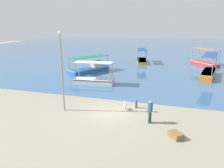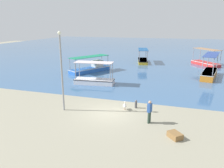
{
  "view_description": "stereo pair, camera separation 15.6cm",
  "coord_description": "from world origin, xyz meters",
  "px_view_note": "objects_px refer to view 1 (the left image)",
  "views": [
    {
      "loc": [
        4.94,
        -15.49,
        6.95
      ],
      "look_at": [
        -0.93,
        3.93,
        1.28
      ],
      "focal_mm": 35.0,
      "sensor_mm": 36.0,
      "label": 1
    },
    {
      "loc": [
        5.09,
        -15.44,
        6.95
      ],
      "look_at": [
        -0.93,
        3.93,
        1.28
      ],
      "focal_mm": 35.0,
      "sensor_mm": 36.0,
      "label": 2
    }
  ],
  "objects_px": {
    "fishing_boat_near_left": "(204,62)",
    "fishing_boat_far_right": "(90,68)",
    "fishing_boat_near_right": "(94,80)",
    "mooring_bollard": "(136,104)",
    "fishing_boat_far_left": "(142,60)",
    "fisherman_standing": "(150,111)",
    "lamp_post": "(62,68)",
    "cargo_crate": "(176,135)",
    "fishing_boat_center": "(208,73)",
    "pelican": "(125,106)"
  },
  "relations": [
    {
      "from": "fishing_boat_far_right",
      "to": "cargo_crate",
      "type": "height_order",
      "value": "fishing_boat_far_right"
    },
    {
      "from": "fishing_boat_far_right",
      "to": "cargo_crate",
      "type": "relative_size",
      "value": 7.29
    },
    {
      "from": "fishing_boat_far_left",
      "to": "lamp_post",
      "type": "height_order",
      "value": "lamp_post"
    },
    {
      "from": "fishing_boat_center",
      "to": "fishing_boat_far_left",
      "type": "bearing_deg",
      "value": 140.35
    },
    {
      "from": "mooring_bollard",
      "to": "fishing_boat_near_right",
      "type": "bearing_deg",
      "value": 135.83
    },
    {
      "from": "fisherman_standing",
      "to": "fishing_boat_far_right",
      "type": "bearing_deg",
      "value": 125.69
    },
    {
      "from": "fishing_boat_near_right",
      "to": "mooring_bollard",
      "type": "distance_m",
      "value": 8.6
    },
    {
      "from": "fishing_boat_near_right",
      "to": "fishing_boat_center",
      "type": "xyz_separation_m",
      "value": [
        13.31,
        7.61,
        0.1
      ]
    },
    {
      "from": "fishing_boat_near_right",
      "to": "lamp_post",
      "type": "relative_size",
      "value": 0.75
    },
    {
      "from": "fishing_boat_center",
      "to": "fishing_boat_far_left",
      "type": "xyz_separation_m",
      "value": [
        -10.27,
        8.52,
        -0.12
      ]
    },
    {
      "from": "fishing_boat_near_right",
      "to": "pelican",
      "type": "height_order",
      "value": "fishing_boat_near_right"
    },
    {
      "from": "fishing_boat_center",
      "to": "fishing_boat_far_left",
      "type": "distance_m",
      "value": 13.35
    },
    {
      "from": "fishing_boat_center",
      "to": "lamp_post",
      "type": "bearing_deg",
      "value": -128.92
    },
    {
      "from": "fishing_boat_near_left",
      "to": "fishing_boat_far_left",
      "type": "height_order",
      "value": "fishing_boat_near_left"
    },
    {
      "from": "fishing_boat_near_right",
      "to": "fishing_boat_far_right",
      "type": "height_order",
      "value": "fishing_boat_near_right"
    },
    {
      "from": "fisherman_standing",
      "to": "cargo_crate",
      "type": "xyz_separation_m",
      "value": [
        1.85,
        -1.7,
        -0.72
      ]
    },
    {
      "from": "fishing_boat_near_right",
      "to": "pelican",
      "type": "bearing_deg",
      "value": -51.22
    },
    {
      "from": "fishing_boat_near_right",
      "to": "cargo_crate",
      "type": "relative_size",
      "value": 5.44
    },
    {
      "from": "lamp_post",
      "to": "mooring_bollard",
      "type": "relative_size",
      "value": 9.1
    },
    {
      "from": "fisherman_standing",
      "to": "fishing_boat_near_left",
      "type": "bearing_deg",
      "value": 76.51
    },
    {
      "from": "fishing_boat_near_left",
      "to": "pelican",
      "type": "xyz_separation_m",
      "value": [
        -8.33,
        -23.38,
        -0.13
      ]
    },
    {
      "from": "mooring_bollard",
      "to": "cargo_crate",
      "type": "bearing_deg",
      "value": -51.95
    },
    {
      "from": "fishing_boat_near_left",
      "to": "fishing_boat_far_right",
      "type": "height_order",
      "value": "fishing_boat_near_left"
    },
    {
      "from": "fishing_boat_near_right",
      "to": "fishing_boat_far_left",
      "type": "height_order",
      "value": "fishing_boat_near_right"
    },
    {
      "from": "lamp_post",
      "to": "fishing_boat_far_right",
      "type": "bearing_deg",
      "value": 103.9
    },
    {
      "from": "fishing_boat_near_left",
      "to": "cargo_crate",
      "type": "xyz_separation_m",
      "value": [
        -4.2,
        -26.94,
        -0.32
      ]
    },
    {
      "from": "fishing_boat_near_left",
      "to": "cargo_crate",
      "type": "distance_m",
      "value": 27.27
    },
    {
      "from": "fishing_boat_near_right",
      "to": "fishing_boat_center",
      "type": "relative_size",
      "value": 0.77
    },
    {
      "from": "mooring_bollard",
      "to": "fisherman_standing",
      "type": "relative_size",
      "value": 0.41
    },
    {
      "from": "pelican",
      "to": "mooring_bollard",
      "type": "distance_m",
      "value": 1.06
    },
    {
      "from": "fishing_boat_far_right",
      "to": "fisherman_standing",
      "type": "bearing_deg",
      "value": -54.31
    },
    {
      "from": "fishing_boat_center",
      "to": "fisherman_standing",
      "type": "distance_m",
      "value": 17.11
    },
    {
      "from": "lamp_post",
      "to": "cargo_crate",
      "type": "distance_m",
      "value": 9.76
    },
    {
      "from": "mooring_bollard",
      "to": "fishing_boat_far_right",
      "type": "bearing_deg",
      "value": 126.77
    },
    {
      "from": "fishing_boat_near_left",
      "to": "fishing_boat_far_right",
      "type": "bearing_deg",
      "value": -148.12
    },
    {
      "from": "lamp_post",
      "to": "pelican",
      "type": "bearing_deg",
      "value": 17.53
    },
    {
      "from": "fishing_boat_near_left",
      "to": "lamp_post",
      "type": "bearing_deg",
      "value": -117.81
    },
    {
      "from": "pelican",
      "to": "cargo_crate",
      "type": "distance_m",
      "value": 5.46
    },
    {
      "from": "lamp_post",
      "to": "fisherman_standing",
      "type": "distance_m",
      "value": 7.56
    },
    {
      "from": "fishing_boat_center",
      "to": "fisherman_standing",
      "type": "height_order",
      "value": "fishing_boat_center"
    },
    {
      "from": "fishing_boat_far_left",
      "to": "fishing_boat_far_right",
      "type": "height_order",
      "value": "fishing_boat_far_left"
    },
    {
      "from": "fishing_boat_near_left",
      "to": "cargo_crate",
      "type": "relative_size",
      "value": 5.89
    },
    {
      "from": "fishing_boat_far_left",
      "to": "fishing_boat_far_right",
      "type": "bearing_deg",
      "value": -121.7
    },
    {
      "from": "fishing_boat_center",
      "to": "pelican",
      "type": "bearing_deg",
      "value": -119.12
    },
    {
      "from": "fishing_boat_far_left",
      "to": "mooring_bollard",
      "type": "distance_m",
      "value": 22.33
    },
    {
      "from": "fishing_boat_center",
      "to": "pelican",
      "type": "distance_m",
      "value": 16.34
    },
    {
      "from": "fishing_boat_far_left",
      "to": "pelican",
      "type": "height_order",
      "value": "fishing_boat_far_left"
    },
    {
      "from": "fishing_boat_center",
      "to": "fishing_boat_near_right",
      "type": "bearing_deg",
      "value": -150.25
    },
    {
      "from": "fishing_boat_far_right",
      "to": "pelican",
      "type": "relative_size",
      "value": 8.02
    },
    {
      "from": "fisherman_standing",
      "to": "lamp_post",
      "type": "bearing_deg",
      "value": 177.18
    }
  ]
}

